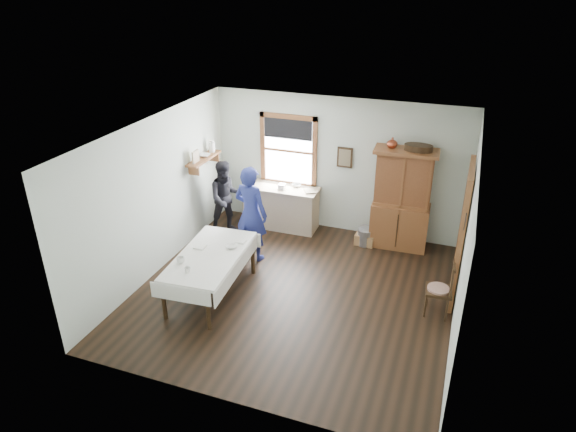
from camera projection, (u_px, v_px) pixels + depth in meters
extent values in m
cube|color=black|center=(295.00, 292.00, 8.47)|extent=(5.00, 5.00, 0.01)
cube|color=silver|center=(296.00, 135.00, 7.29)|extent=(5.00, 5.00, 0.01)
cube|color=beige|center=(337.00, 166.00, 9.99)|extent=(5.00, 0.01, 2.70)
cube|color=beige|center=(222.00, 312.00, 5.76)|extent=(5.00, 0.01, 2.70)
cube|color=beige|center=(155.00, 197.00, 8.64)|extent=(0.01, 5.00, 2.70)
cube|color=beige|center=(465.00, 247.00, 7.11)|extent=(0.01, 5.00, 2.70)
cube|color=white|center=(289.00, 151.00, 10.20)|extent=(1.00, 0.02, 1.30)
cube|color=brown|center=(288.00, 117.00, 9.87)|extent=(1.18, 0.06, 0.09)
cube|color=brown|center=(288.00, 183.00, 10.48)|extent=(1.18, 0.06, 0.09)
cube|color=brown|center=(263.00, 148.00, 10.34)|extent=(0.09, 0.06, 1.48)
cube|color=brown|center=(315.00, 154.00, 10.01)|extent=(0.09, 0.06, 1.48)
cube|color=black|center=(288.00, 129.00, 9.96)|extent=(0.98, 0.03, 0.39)
cube|color=#4A3E35|center=(463.00, 238.00, 7.97)|extent=(0.03, 0.90, 2.10)
cube|color=brown|center=(459.00, 253.00, 7.55)|extent=(0.08, 0.12, 2.10)
cube|color=brown|center=(462.00, 224.00, 8.41)|extent=(0.08, 0.12, 2.10)
cube|color=brown|center=(472.00, 171.00, 7.49)|extent=(0.08, 1.14, 0.12)
cube|color=brown|center=(204.00, 158.00, 9.78)|extent=(0.24, 1.00, 0.04)
cube|color=brown|center=(194.00, 170.00, 9.49)|extent=(0.22, 0.03, 0.18)
cube|color=brown|center=(214.00, 157.00, 10.16)|extent=(0.22, 0.03, 0.18)
cube|color=tan|center=(196.00, 157.00, 9.47)|extent=(0.03, 0.22, 0.24)
cylinder|color=white|center=(212.00, 146.00, 10.02)|extent=(0.12, 0.12, 0.22)
cube|color=#362313|center=(345.00, 158.00, 9.82)|extent=(0.30, 0.04, 0.40)
torus|color=black|center=(466.00, 213.00, 7.22)|extent=(0.01, 0.27, 0.27)
cube|color=tan|center=(281.00, 207.00, 10.44)|extent=(1.54, 0.60, 0.88)
cube|color=brown|center=(402.00, 200.00, 9.48)|extent=(1.16, 0.59, 1.93)
cube|color=white|center=(211.00, 275.00, 8.27)|extent=(1.12, 1.94, 0.75)
cube|color=#362313|center=(439.00, 288.00, 7.77)|extent=(0.46, 0.46, 0.92)
cube|color=#9C9EA4|center=(365.00, 237.00, 9.87)|extent=(0.34, 0.34, 0.32)
cube|color=#997145|center=(365.00, 239.00, 9.89)|extent=(0.38, 0.28, 0.22)
imported|color=navy|center=(251.00, 217.00, 9.15)|extent=(0.66, 0.50, 1.65)
imported|color=black|center=(227.00, 200.00, 10.12)|extent=(0.86, 0.83, 1.39)
imported|color=white|center=(181.00, 260.00, 7.86)|extent=(0.16, 0.16, 0.10)
imported|color=white|center=(187.00, 270.00, 7.61)|extent=(0.12, 0.12, 0.09)
imported|color=white|center=(232.00, 246.00, 8.29)|extent=(0.27, 0.27, 0.05)
imported|color=#786A50|center=(305.00, 191.00, 10.04)|extent=(0.25, 0.27, 0.02)
imported|color=white|center=(297.00, 185.00, 10.27)|extent=(0.20, 0.20, 0.06)
imported|color=white|center=(205.00, 155.00, 9.80)|extent=(0.22, 0.22, 0.05)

